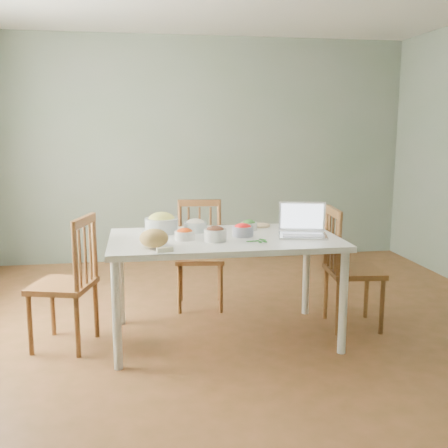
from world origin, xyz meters
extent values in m
cube|color=#523617|center=(0.00, 0.00, 0.00)|extent=(5.00, 5.00, 0.00)
cube|color=slate|center=(0.00, 2.50, 1.35)|extent=(5.00, 0.00, 2.70)
cube|color=slate|center=(0.00, -2.50, 1.35)|extent=(5.00, 0.00, 2.70)
ellipsoid|color=#A9874C|center=(-0.72, -0.35, 0.87)|extent=(0.23, 0.23, 0.13)
cube|color=beige|center=(-0.66, -0.50, 0.82)|extent=(0.12, 0.05, 0.03)
cylinder|color=beige|center=(0.17, 0.30, 0.82)|extent=(0.22, 0.22, 0.02)
camera|label=1|loc=(-0.82, -3.94, 1.62)|focal=42.23mm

